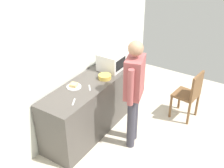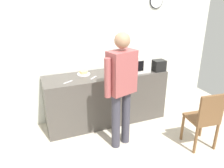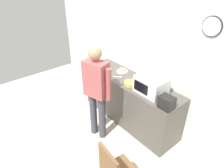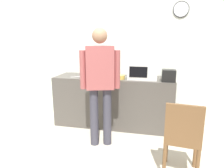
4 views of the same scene
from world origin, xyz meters
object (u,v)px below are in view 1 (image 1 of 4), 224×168
Objects in this scene: sandwich_plate at (74,86)px; fork_utensil at (74,102)px; person_standing at (134,87)px; microwave at (113,60)px; toaster at (132,56)px; salad_bowl at (105,77)px; spoon_utensil at (90,88)px; wooden_chair at (190,93)px.

sandwich_plate is 1.34× the size of fork_utensil.
sandwich_plate is 0.95m from person_standing.
sandwich_plate is 0.13× the size of person_standing.
microwave reaches higher than toaster.
salad_bowl is (-0.41, -0.10, -0.12)m from microwave.
toaster is 1.29× the size of spoon_utensil.
salad_bowl is 0.22× the size of wooden_chair.
microwave reaches higher than fork_utensil.
person_standing is (-0.57, -0.73, -0.04)m from microwave.
fork_utensil is at bearing -174.71° from spoon_utensil.
spoon_utensil is at bearing -175.23° from microwave.
fork_utensil is at bearing -175.04° from microwave.
microwave is 0.46m from toaster.
fork_utensil and spoon_utensil have the same top height.
spoon_utensil is 0.10× the size of person_standing.
microwave is 0.53× the size of wooden_chair.
fork_utensil is 0.10× the size of person_standing.
microwave is 0.28× the size of person_standing.
toaster is 0.23× the size of wooden_chair.
wooden_chair is (1.46, -1.42, -0.43)m from sandwich_plate.
wooden_chair is at bearing -41.58° from spoon_utensil.
sandwich_plate is at bearing 115.64° from spoon_utensil.
sandwich_plate is 0.42m from fork_utensil.
person_standing is 1.36m from wooden_chair.
person_standing is 1.89× the size of wooden_chair.
sandwich_plate is at bearing 170.07° from microwave.
person_standing is at bearing -128.08° from microwave.
salad_bowl is at bearing 129.64° from wooden_chair.
sandwich_plate is 0.25m from spoon_utensil.
fork_utensil is 0.91m from person_standing.
microwave is at bearing -9.93° from sandwich_plate.
fork_utensil is (-0.82, -0.01, -0.03)m from salad_bowl.
microwave is 2.94× the size of spoon_utensil.
spoon_utensil is (0.44, 0.04, 0.00)m from fork_utensil.
person_standing is (0.33, -0.88, 0.09)m from sandwich_plate.
salad_bowl is 0.65m from person_standing.
toaster is at bearing -18.46° from microwave.
toaster is 1.29× the size of fork_utensil.
wooden_chair is (0.13, -1.12, -0.51)m from toaster.
microwave is at bearing 4.96° from fork_utensil.
wooden_chair is at bearing -25.55° from person_standing.
salad_bowl reaches higher than wooden_chair.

